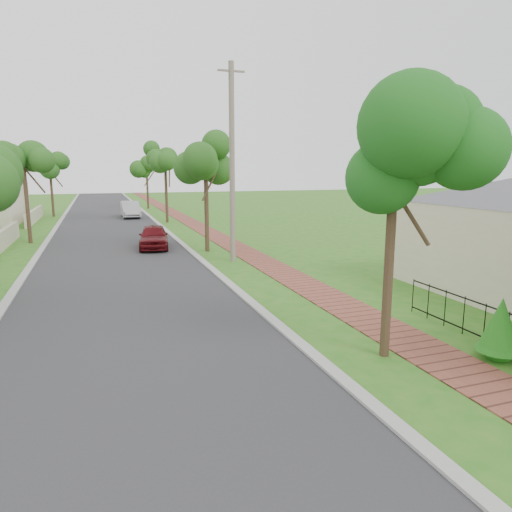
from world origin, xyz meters
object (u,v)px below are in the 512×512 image
parked_car_red (154,237)px  parked_car_white (130,210)px  utility_pole (232,164)px  near_tree (395,157)px

parked_car_red → parked_car_white: (0.00, 17.03, 0.08)m
utility_pole → parked_car_red: bearing=122.4°
near_tree → utility_pole: bearing=90.9°
parked_car_white → utility_pole: bearing=-83.0°
parked_car_red → utility_pole: (3.01, -4.75, 3.78)m
parked_car_red → near_tree: near_tree is taller
utility_pole → near_tree: bearing=-89.1°
near_tree → utility_pole: utility_pole is taller
parked_car_white → near_tree: size_ratio=0.78×
utility_pole → parked_car_white: bearing=97.9°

